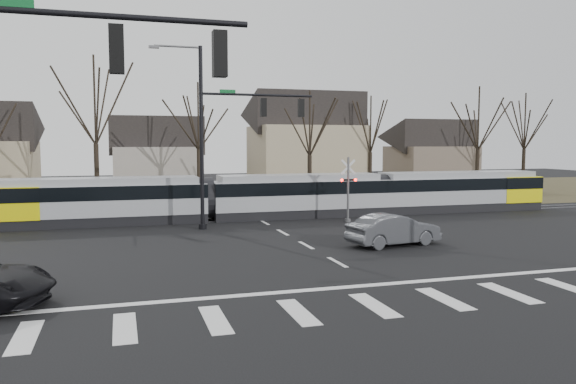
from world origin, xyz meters
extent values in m
plane|color=black|center=(0.00, 0.00, 0.00)|extent=(140.00, 140.00, 0.00)
cube|color=#38331E|center=(0.00, 32.00, 0.01)|extent=(140.00, 28.00, 0.01)
cube|color=silver|center=(-10.80, -4.00, 0.01)|extent=(0.60, 2.60, 0.01)
cube|color=silver|center=(-8.40, -4.00, 0.01)|extent=(0.60, 2.60, 0.01)
cube|color=silver|center=(-6.00, -4.00, 0.01)|extent=(0.60, 2.60, 0.01)
cube|color=silver|center=(-3.60, -4.00, 0.01)|extent=(0.60, 2.60, 0.01)
cube|color=silver|center=(-1.20, -4.00, 0.01)|extent=(0.60, 2.60, 0.01)
cube|color=silver|center=(1.20, -4.00, 0.01)|extent=(0.60, 2.60, 0.01)
cube|color=silver|center=(3.60, -4.00, 0.01)|extent=(0.60, 2.60, 0.01)
cube|color=silver|center=(6.00, -4.00, 0.01)|extent=(0.60, 2.60, 0.01)
cube|color=silver|center=(0.00, -1.80, 0.01)|extent=(28.00, 0.35, 0.01)
cube|color=silver|center=(0.00, 2.00, 0.01)|extent=(0.18, 2.00, 0.01)
cube|color=silver|center=(0.00, 6.00, 0.01)|extent=(0.18, 2.00, 0.01)
cube|color=silver|center=(0.00, 10.00, 0.01)|extent=(0.18, 2.00, 0.01)
cube|color=silver|center=(0.00, 14.00, 0.01)|extent=(0.18, 2.00, 0.01)
cube|color=silver|center=(0.00, 18.00, 0.01)|extent=(0.18, 2.00, 0.01)
cube|color=silver|center=(0.00, 22.00, 0.01)|extent=(0.18, 2.00, 0.01)
cube|color=silver|center=(0.00, 26.00, 0.01)|extent=(0.18, 2.00, 0.01)
cube|color=silver|center=(0.00, 30.00, 0.01)|extent=(0.18, 2.00, 0.01)
cube|color=#59595E|center=(0.00, 15.10, 0.03)|extent=(90.00, 0.12, 0.06)
cube|color=#59595E|center=(0.00, 16.50, 0.03)|extent=(90.00, 0.12, 0.06)
cube|color=gray|center=(-9.58, 16.00, 1.40)|extent=(12.46, 2.68, 2.80)
cube|color=black|center=(-9.58, 16.00, 1.97)|extent=(12.48, 2.72, 0.81)
cube|color=yellow|center=(-14.28, 16.00, 1.49)|extent=(3.07, 2.74, 1.87)
cube|color=gray|center=(2.88, 16.00, 1.40)|extent=(11.50, 2.68, 2.80)
cube|color=black|center=(2.88, 16.00, 1.97)|extent=(11.52, 2.72, 0.81)
cube|color=gray|center=(14.86, 16.00, 1.40)|extent=(12.46, 2.68, 2.80)
cube|color=black|center=(14.86, 16.00, 1.97)|extent=(12.48, 2.72, 0.81)
cube|color=yellow|center=(19.56, 16.00, 1.49)|extent=(3.07, 2.74, 1.87)
imported|color=#424448|center=(4.00, 4.80, 0.75)|extent=(3.15, 5.12, 1.51)
cylinder|color=black|center=(-8.75, -6.00, 7.60)|extent=(6.50, 0.14, 0.14)
cube|color=#0C5926|center=(-10.50, -6.00, 7.75)|extent=(0.90, 0.03, 0.22)
cube|color=black|center=(-8.43, -6.00, 6.90)|extent=(0.32, 0.32, 1.05)
sphere|color=#FF0C07|center=(-8.43, -6.00, 7.23)|extent=(0.22, 0.22, 0.22)
cube|color=black|center=(-6.15, -6.00, 6.90)|extent=(0.32, 0.32, 1.05)
sphere|color=#FF0C07|center=(-6.15, -6.00, 7.23)|extent=(0.22, 0.22, 0.22)
cylinder|color=black|center=(-4.00, 12.50, 5.10)|extent=(0.22, 0.22, 10.20)
cylinder|color=black|center=(-4.00, 12.50, 0.15)|extent=(0.44, 0.44, 0.30)
cylinder|color=black|center=(-0.75, 12.50, 7.60)|extent=(6.50, 0.14, 0.14)
cube|color=#0C5926|center=(-2.50, 12.50, 7.75)|extent=(0.90, 0.03, 0.22)
cube|color=black|center=(-0.42, 12.50, 6.90)|extent=(0.32, 0.32, 1.05)
sphere|color=#FF0C07|center=(-0.42, 12.50, 7.23)|extent=(0.22, 0.22, 0.22)
cube|color=black|center=(1.85, 12.50, 6.90)|extent=(0.32, 0.32, 1.05)
sphere|color=#FF0C07|center=(1.85, 12.50, 7.23)|extent=(0.22, 0.22, 0.22)
cube|color=#59595B|center=(-6.50, 12.50, 10.02)|extent=(0.55, 0.22, 0.14)
cylinder|color=#59595B|center=(5.00, 12.80, 2.00)|extent=(0.14, 0.14, 4.00)
cylinder|color=#59595B|center=(5.00, 12.80, 0.10)|extent=(0.36, 0.36, 0.20)
cube|color=silver|center=(5.00, 12.80, 3.40)|extent=(0.95, 0.04, 0.95)
cube|color=silver|center=(5.00, 12.80, 3.40)|extent=(0.95, 0.04, 0.95)
cube|color=black|center=(5.00, 12.80, 2.60)|extent=(1.00, 0.10, 0.12)
sphere|color=#FF0C07|center=(4.55, 12.72, 2.60)|extent=(0.18, 0.18, 0.18)
sphere|color=#FF0C07|center=(5.45, 12.72, 2.60)|extent=(0.18, 0.18, 0.18)
cube|color=gray|center=(-5.00, 36.00, 2.25)|extent=(8.00, 7.00, 4.50)
cube|color=gray|center=(9.00, 33.00, 3.25)|extent=(10.00, 8.00, 6.50)
cube|color=brown|center=(24.00, 35.00, 2.25)|extent=(8.00, 7.00, 4.50)
camera|label=1|loc=(-8.42, -19.03, 4.86)|focal=35.00mm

